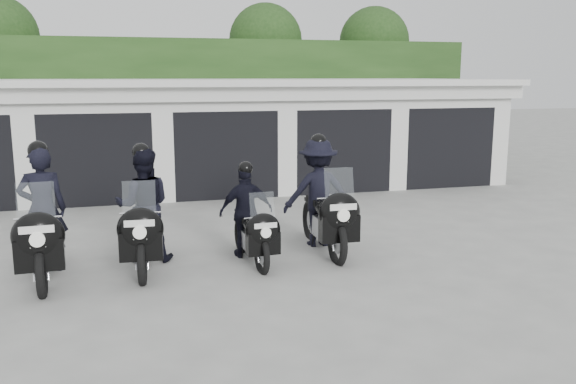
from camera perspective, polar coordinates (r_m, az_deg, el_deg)
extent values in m
plane|color=#9FA09A|center=(10.26, -0.52, -6.54)|extent=(80.00, 80.00, 0.00)
cube|color=silver|center=(18.22, -7.35, 5.51)|extent=(16.00, 6.00, 2.80)
cube|color=silver|center=(17.95, -7.38, 10.17)|extent=(16.40, 6.80, 0.16)
cube|color=silver|center=(14.94, -5.72, 9.20)|extent=(16.40, 0.12, 0.40)
cube|color=black|center=(15.44, -5.68, -0.21)|extent=(16.00, 0.06, 0.24)
cube|color=silver|center=(15.37, -23.28, 3.74)|extent=(0.50, 0.50, 2.80)
cube|color=black|center=(16.30, -17.30, 3.43)|extent=(2.60, 2.60, 2.20)
cube|color=silver|center=(15.15, -17.73, 8.20)|extent=(2.60, 0.50, 0.60)
cube|color=silver|center=(15.24, -11.65, 4.35)|extent=(0.50, 0.50, 2.80)
cube|color=black|center=(16.48, -6.46, 3.93)|extent=(2.60, 2.60, 2.20)
cube|color=silver|center=(15.33, -5.96, 8.68)|extent=(2.60, 0.50, 0.60)
cube|color=silver|center=(15.74, -0.28, 4.77)|extent=(0.50, 0.50, 2.80)
cube|color=black|center=(17.22, 3.82, 4.27)|extent=(2.60, 2.60, 2.20)
cube|color=silver|center=(16.13, 5.11, 8.79)|extent=(2.60, 0.50, 0.60)
cube|color=silver|center=(16.80, 10.03, 4.99)|extent=(0.50, 0.50, 2.80)
cube|color=black|center=(18.46, 12.99, 4.46)|extent=(2.60, 2.60, 2.20)
cube|color=silver|center=(17.44, 14.82, 8.63)|extent=(2.60, 0.50, 0.60)
cube|color=silver|center=(18.33, 18.87, 5.05)|extent=(0.50, 0.50, 2.80)
cube|color=#1D3A15|center=(22.13, -8.85, 8.35)|extent=(20.00, 2.00, 4.30)
cylinder|color=black|center=(23.86, -25.04, 6.43)|extent=(0.24, 0.24, 3.30)
sphere|color=#1D3A15|center=(24.14, -2.12, 14.01)|extent=(2.80, 2.80, 2.80)
cylinder|color=black|center=(24.14, -2.07, 7.48)|extent=(0.24, 0.24, 3.30)
sphere|color=#1D3A15|center=(25.54, 8.05, 13.74)|extent=(2.80, 2.80, 2.80)
cylinder|color=black|center=(25.54, 7.89, 7.57)|extent=(0.24, 0.24, 3.30)
torus|color=black|center=(9.34, -22.08, -6.85)|extent=(0.17, 0.83, 0.83)
torus|color=black|center=(10.91, -21.62, -4.33)|extent=(0.17, 0.83, 0.83)
cube|color=#A9A9AE|center=(10.13, -21.86, -5.03)|extent=(0.33, 0.64, 0.36)
cube|color=black|center=(10.15, -21.79, -6.05)|extent=(0.18, 1.48, 0.07)
ellipsoid|color=black|center=(9.85, -22.07, -3.16)|extent=(0.41, 0.67, 0.33)
cube|color=black|center=(10.32, -21.94, -2.41)|extent=(0.33, 0.64, 0.11)
ellipsoid|color=black|center=(9.12, -22.34, -3.82)|extent=(0.74, 0.42, 0.68)
cube|color=black|center=(9.18, -22.23, -5.40)|extent=(0.67, 0.29, 0.45)
cube|color=#B2BFC6|center=(9.05, -22.54, -0.99)|extent=(0.51, 0.16, 0.58)
cylinder|color=silver|center=(9.29, -22.35, -2.27)|extent=(0.64, 0.07, 0.03)
cube|color=silver|center=(8.90, -22.48, -3.28)|extent=(0.45, 0.04, 0.10)
cube|color=silver|center=(8.98, -22.37, -4.49)|extent=(0.20, 0.03, 0.11)
imported|color=black|center=(10.31, -21.99, -1.54)|extent=(0.75, 0.52, 1.99)
sphere|color=black|center=(10.16, -22.36, 3.60)|extent=(0.31, 0.31, 0.31)
torus|color=black|center=(9.44, -13.49, -6.26)|extent=(0.18, 0.80, 0.79)
torus|color=black|center=(10.94, -13.14, -3.89)|extent=(0.18, 0.80, 0.79)
cube|color=#A9A9AE|center=(10.19, -13.31, -4.54)|extent=(0.33, 0.62, 0.35)
cube|color=black|center=(10.22, -13.28, -5.51)|extent=(0.19, 1.41, 0.07)
ellipsoid|color=black|center=(9.92, -13.45, -2.77)|extent=(0.40, 0.65, 0.31)
cube|color=black|center=(10.37, -13.35, -2.05)|extent=(0.33, 0.62, 0.11)
ellipsoid|color=black|center=(9.22, -13.65, -3.39)|extent=(0.71, 0.41, 0.65)
cube|color=black|center=(9.29, -13.58, -4.88)|extent=(0.65, 0.29, 0.43)
cube|color=#B2BFC6|center=(9.16, -13.76, -0.71)|extent=(0.49, 0.16, 0.55)
cylinder|color=silver|center=(9.39, -13.64, -1.92)|extent=(0.61, 0.08, 0.03)
cube|color=silver|center=(9.01, -13.74, -2.87)|extent=(0.43, 0.05, 0.10)
cube|color=silver|center=(9.09, -13.68, -4.02)|extent=(0.20, 0.03, 0.11)
imported|color=black|center=(10.36, -13.38, -1.22)|extent=(0.98, 0.79, 1.90)
sphere|color=black|center=(10.22, -13.59, 3.67)|extent=(0.29, 0.29, 0.29)
torus|color=black|center=(9.66, -2.47, -5.92)|extent=(0.14, 0.66, 0.66)
torus|color=black|center=(10.87, -4.42, -4.04)|extent=(0.14, 0.66, 0.66)
cube|color=#A9A9AE|center=(10.26, -3.54, -4.56)|extent=(0.27, 0.51, 0.29)
cube|color=black|center=(10.28, -3.50, -5.36)|extent=(0.15, 1.17, 0.05)
ellipsoid|color=black|center=(10.04, -3.32, -3.10)|extent=(0.33, 0.54, 0.26)
cube|color=black|center=(10.40, -3.90, -2.51)|extent=(0.27, 0.51, 0.09)
ellipsoid|color=black|center=(9.48, -2.36, -3.59)|extent=(0.59, 0.33, 0.54)
cube|color=black|center=(9.53, -2.35, -4.79)|extent=(0.53, 0.23, 0.36)
cube|color=#B2BFC6|center=(9.42, -2.43, -1.42)|extent=(0.40, 0.13, 0.46)
cylinder|color=silver|center=(9.61, -2.68, -2.40)|extent=(0.51, 0.06, 0.03)
cube|color=silver|center=(9.31, -2.10, -3.17)|extent=(0.36, 0.04, 0.08)
cube|color=silver|center=(9.38, -2.14, -4.09)|extent=(0.16, 0.02, 0.09)
imported|color=black|center=(10.39, -3.94, -1.82)|extent=(0.96, 0.59, 1.58)
sphere|color=black|center=(10.25, -3.99, 2.22)|extent=(0.24, 0.24, 0.24)
torus|color=black|center=(10.15, 4.63, -4.73)|extent=(0.14, 0.82, 0.81)
torus|color=black|center=(11.63, 2.12, -2.68)|extent=(0.14, 0.82, 0.81)
cube|color=#A9A9AE|center=(10.89, 3.26, -3.21)|extent=(0.30, 0.62, 0.36)
cube|color=black|center=(10.91, 3.28, -4.15)|extent=(0.12, 1.45, 0.07)
ellipsoid|color=black|center=(10.63, 3.58, -1.46)|extent=(0.38, 0.65, 0.32)
cube|color=black|center=(11.07, 2.84, -0.84)|extent=(0.30, 0.62, 0.11)
ellipsoid|color=black|center=(9.94, 4.84, -1.95)|extent=(0.71, 0.38, 0.67)
cube|color=black|center=(10.00, 4.82, -3.38)|extent=(0.65, 0.26, 0.45)
cube|color=#B2BFC6|center=(9.88, 4.82, 0.62)|extent=(0.49, 0.14, 0.57)
cylinder|color=silver|center=(10.10, 4.45, -0.57)|extent=(0.63, 0.04, 0.03)
cube|color=silver|center=(9.73, 5.21, -1.42)|extent=(0.45, 0.03, 0.10)
cube|color=silver|center=(9.81, 5.13, -2.53)|extent=(0.20, 0.02, 0.11)
imported|color=black|center=(11.06, 2.81, -0.04)|extent=(1.28, 0.68, 1.96)
sphere|color=black|center=(10.92, 2.86, 4.70)|extent=(0.30, 0.30, 0.30)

